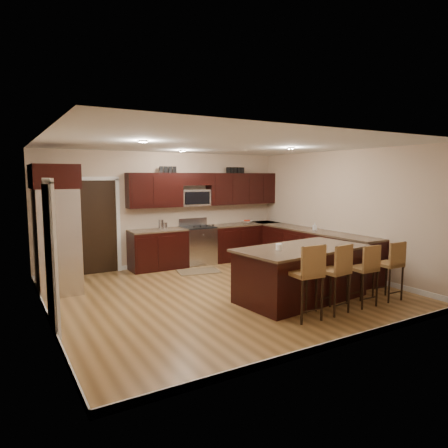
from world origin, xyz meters
TOP-DOWN VIEW (x-y plane):
  - floor at (0.00, 0.00)m, footprint 6.00×6.00m
  - ceiling at (0.00, 0.00)m, footprint 6.00×6.00m
  - wall_back at (0.00, 2.75)m, footprint 6.00×0.00m
  - wall_left at (-3.00, 0.00)m, footprint 0.00×5.50m
  - wall_right at (3.00, 0.00)m, footprint 0.00×5.50m
  - base_cabinets at (1.90, 1.45)m, footprint 4.02×3.96m
  - upper_cabinets at (1.04, 2.58)m, footprint 4.00×0.33m
  - range at (0.68, 2.45)m, footprint 0.76×0.64m
  - microwave at (0.68, 2.60)m, footprint 0.76×0.31m
  - doorway at (-1.65, 2.73)m, footprint 0.85×0.03m
  - pantry_door at (-2.98, -0.30)m, footprint 0.03×0.80m
  - letter_decor at (0.90, 2.58)m, footprint 2.20×0.03m
  - island at (0.97, -0.98)m, footprint 2.45×1.46m
  - stool_left at (0.34, -1.83)m, footprint 0.46×0.46m
  - stool_mid at (0.94, -1.83)m, footprint 0.46×0.46m
  - stool_right at (1.61, -1.82)m, footprint 0.39×0.39m
  - refrigerator at (-2.62, 1.65)m, footprint 0.79×1.02m
  - floor_mat at (0.33, 1.73)m, footprint 1.03×0.78m
  - fruit_bowl at (2.12, 2.45)m, footprint 0.36×0.36m
  - soap_bottle at (2.70, 0.55)m, footprint 0.10×0.10m
  - canister_tall at (-0.27, 2.45)m, footprint 0.12×0.12m
  - canister_short at (-0.17, 2.45)m, footprint 0.11×0.11m
  - island_jar at (0.47, -0.98)m, footprint 0.10×0.10m
  - stool_extra at (2.26, -1.82)m, footprint 0.39×0.39m

SIDE VIEW (x-z plane):
  - floor at x=0.00m, z-range 0.00..0.00m
  - floor_mat at x=0.33m, z-range 0.00..0.01m
  - island at x=0.97m, z-range -0.03..0.89m
  - base_cabinets at x=1.90m, z-range 0.00..0.92m
  - range at x=0.68m, z-range -0.08..1.03m
  - stool_right at x=1.61m, z-range 0.13..1.16m
  - stool_extra at x=2.26m, z-range 0.13..1.16m
  - stool_mid at x=0.94m, z-range 0.14..1.23m
  - stool_left at x=0.34m, z-range 0.14..1.29m
  - fruit_bowl at x=2.12m, z-range 0.92..0.99m
  - island_jar at x=0.47m, z-range 0.92..1.02m
  - canister_short at x=-0.17m, z-range 0.92..1.07m
  - soap_bottle at x=2.70m, z-range 0.92..1.09m
  - pantry_door at x=-2.98m, z-range 0.00..2.04m
  - doorway at x=-1.65m, z-range 0.00..2.06m
  - canister_tall at x=-0.27m, z-range 0.92..1.14m
  - refrigerator at x=-2.62m, z-range 0.03..2.38m
  - wall_back at x=0.00m, z-range -1.65..4.35m
  - wall_left at x=-3.00m, z-range -1.40..4.10m
  - wall_right at x=3.00m, z-range -1.40..4.10m
  - microwave at x=0.68m, z-range 1.42..1.82m
  - upper_cabinets at x=1.04m, z-range 1.44..2.24m
  - letter_decor at x=0.90m, z-range 2.22..2.37m
  - ceiling at x=0.00m, z-range 2.70..2.70m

